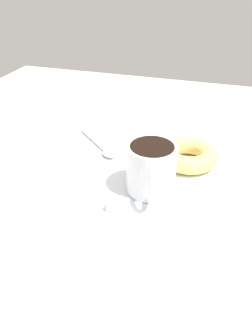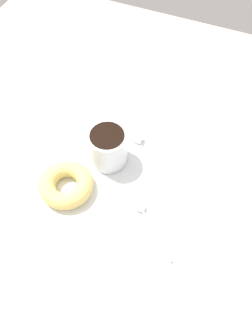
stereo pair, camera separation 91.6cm
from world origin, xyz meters
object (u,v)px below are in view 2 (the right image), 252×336
Objects in this scene: spoon at (145,214)px; sugar_cube at (138,138)px; donut at (66,185)px; coffee_cup at (108,146)px.

sugar_cube is at bearing 115.39° from spoon.
donut is at bearing -178.16° from spoon.
sugar_cube reaches higher than spoon.
coffee_cup reaches higher than spoon.
donut is (-4.93, -10.76, -2.68)cm from coffee_cup.
donut is at bearing -117.60° from sugar_cube.
coffee_cup is 8.97cm from sugar_cube.
spoon is at bearing -39.13° from coffee_cup.
coffee_cup is at bearing 65.37° from donut.
donut reaches higher than spoon.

